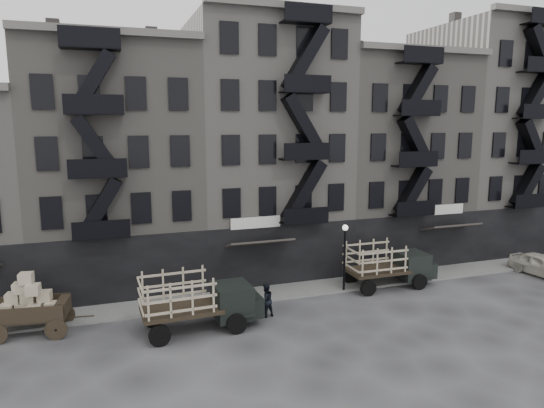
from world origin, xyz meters
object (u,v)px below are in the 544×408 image
object	(u,v)px
stake_truck_west	(198,297)
car_east	(542,265)
stake_truck_east	(389,261)
wagon	(27,300)
pedestrian_mid	(266,300)

from	to	relation	value
stake_truck_west	car_east	bearing A→B (deg)	0.44
stake_truck_east	car_east	bearing A→B (deg)	-7.02
wagon	stake_truck_west	xyz separation A→B (m)	(8.06, -2.19, -0.06)
car_east	stake_truck_west	bearing A→B (deg)	175.65
stake_truck_west	car_east	world-z (taller)	stake_truck_west
wagon	pedestrian_mid	distance (m)	11.96
wagon	stake_truck_west	bearing A→B (deg)	-7.52
wagon	stake_truck_east	world-z (taller)	wagon
car_east	pedestrian_mid	distance (m)	20.20
stake_truck_west	car_east	xyz separation A→B (m)	(23.94, 1.10, -0.98)
wagon	stake_truck_west	world-z (taller)	wagon
car_east	pedestrian_mid	world-z (taller)	pedestrian_mid
stake_truck_west	pedestrian_mid	size ratio (longest dim) A/B	3.27
stake_truck_west	stake_truck_east	bearing A→B (deg)	9.36
wagon	pedestrian_mid	size ratio (longest dim) A/B	2.10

